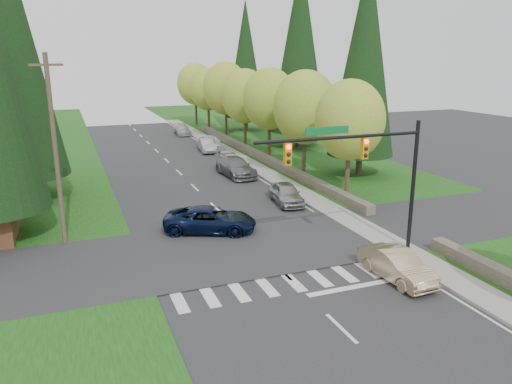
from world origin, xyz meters
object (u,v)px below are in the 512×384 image
parked_car_a (286,193)px  parked_car_c (207,145)px  suv_navy (210,220)px  parked_car_d (211,142)px  parked_car_b (236,167)px  sedan_champagne (397,265)px  parked_car_e (182,130)px

parked_car_a → parked_car_c: size_ratio=1.00×
suv_navy → parked_car_a: 7.42m
parked_car_d → parked_car_b: bearing=-102.8°
parked_car_c → suv_navy: bearing=-98.6°
parked_car_b → parked_car_c: parked_car_b is taller
suv_navy → parked_car_d: (7.23, 25.07, 0.05)m
parked_car_a → parked_car_d: parked_car_d is taller
sedan_champagne → parked_car_d: size_ratio=0.91×
suv_navy → parked_car_c: 24.89m
parked_car_b → suv_navy: bearing=-118.3°
parked_car_c → parked_car_a: bearing=-83.7°
parked_car_c → parked_car_e: bearing=95.7°
suv_navy → parked_car_d: bearing=7.6°
parked_car_a → parked_car_b: (-0.61, 8.93, 0.07)m
parked_car_b → parked_car_d: 12.55m
parked_car_a → parked_car_c: (0.11, 20.34, -0.02)m
suv_navy → parked_car_e: 37.08m
sedan_champagne → parked_car_e: sedan_champagne is taller
parked_car_b → parked_car_e: 23.88m
parked_car_d → parked_car_e: bearing=86.1°
parked_car_b → parked_car_e: size_ratio=1.22×
parked_car_a → suv_navy: bearing=-142.9°
suv_navy → parked_car_e: suv_navy is taller
parked_car_a → parked_car_d: (0.79, 21.40, 0.07)m
parked_car_e → sedan_champagne: bearing=-87.5°
parked_car_d → sedan_champagne: bearing=-98.2°
sedan_champagne → parked_car_c: (0.42, 33.13, 0.00)m
suv_navy → parked_car_c: (6.56, 24.01, -0.04)m
parked_car_c → parked_car_b: bearing=-87.0°
sedan_champagne → parked_car_c: bearing=86.6°
parked_car_b → parked_car_d: bearing=80.1°
parked_car_b → sedan_champagne: bearing=-92.7°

